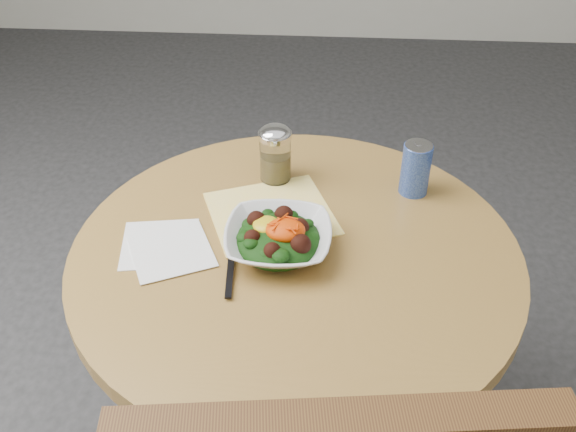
# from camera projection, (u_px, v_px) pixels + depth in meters

# --- Properties ---
(table) EXTENTS (0.90, 0.90, 0.75)m
(table) POSITION_uv_depth(u_px,v_px,m) (295.00, 317.00, 1.40)
(table) COLOR black
(table) RESTS_ON ground
(cloth_napkin) EXTENTS (0.32, 0.30, 0.00)m
(cloth_napkin) POSITION_uv_depth(u_px,v_px,m) (271.00, 213.00, 1.37)
(cloth_napkin) COLOR yellow
(cloth_napkin) RESTS_ON table
(paper_napkins) EXTENTS (0.22, 0.21, 0.00)m
(paper_napkins) POSITION_uv_depth(u_px,v_px,m) (166.00, 247.00, 1.28)
(paper_napkins) COLOR white
(paper_napkins) RESTS_ON table
(salad_bowl) EXTENTS (0.21, 0.21, 0.08)m
(salad_bowl) POSITION_uv_depth(u_px,v_px,m) (278.00, 239.00, 1.26)
(salad_bowl) COLOR silver
(salad_bowl) RESTS_ON table
(fork) EXTENTS (0.03, 0.19, 0.00)m
(fork) POSITION_uv_depth(u_px,v_px,m) (232.00, 262.00, 1.24)
(fork) COLOR black
(fork) RESTS_ON table
(spice_shaker) EXTENTS (0.07, 0.07, 0.13)m
(spice_shaker) POSITION_uv_depth(u_px,v_px,m) (275.00, 154.00, 1.44)
(spice_shaker) COLOR silver
(spice_shaker) RESTS_ON table
(beverage_can) EXTENTS (0.06, 0.06, 0.12)m
(beverage_can) POSITION_uv_depth(u_px,v_px,m) (416.00, 169.00, 1.40)
(beverage_can) COLOR navy
(beverage_can) RESTS_ON table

